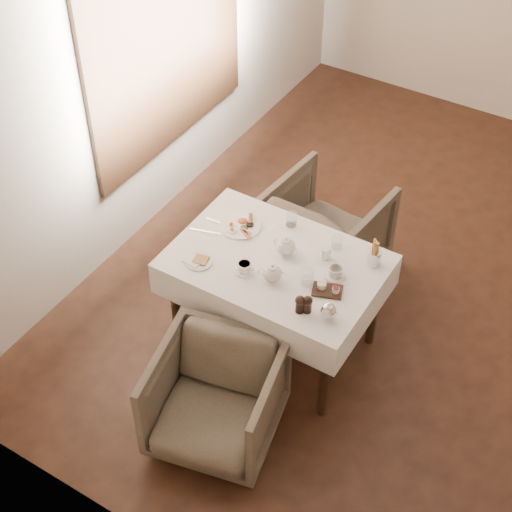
{
  "coord_description": "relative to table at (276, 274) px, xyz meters",
  "views": [
    {
      "loc": [
        0.92,
        -3.96,
        4.03
      ],
      "look_at": [
        -0.86,
        -1.05,
        0.82
      ],
      "focal_mm": 55.0,
      "sensor_mm": 36.0,
      "label": 1
    }
  ],
  "objects": [
    {
      "name": "creamer",
      "position": [
        0.24,
        0.18,
        0.16
      ],
      "size": [
        0.06,
        0.06,
        0.07
      ],
      "primitive_type": "cylinder",
      "rotation": [
        0.0,
        0.0,
        0.02
      ],
      "color": "white",
      "rests_on": "table"
    },
    {
      "name": "silver_pot",
      "position": [
        0.49,
        -0.25,
        0.18
      ],
      "size": [
        0.13,
        0.11,
        0.12
      ],
      "primitive_type": null,
      "rotation": [
        0.0,
        0.0,
        0.19
      ],
      "color": "white",
      "rests_on": "table"
    },
    {
      "name": "fries_cup",
      "position": [
        0.52,
        0.28,
        0.2
      ],
      "size": [
        0.09,
        0.09,
        0.18
      ],
      "rotation": [
        0.0,
        0.0,
        -0.25
      ],
      "color": "silver",
      "rests_on": "table"
    },
    {
      "name": "condiment_board",
      "position": [
        0.39,
        -0.07,
        0.13
      ],
      "size": [
        0.2,
        0.17,
        0.04
      ],
      "rotation": [
        0.0,
        0.0,
        0.35
      ],
      "color": "black",
      "rests_on": "table"
    },
    {
      "name": "cutlery_knife",
      "position": [
        -0.51,
        -0.01,
        0.12
      ],
      "size": [
        0.2,
        0.07,
        0.0
      ],
      "primitive_type": "cube",
      "rotation": [
        0.0,
        0.0,
        1.85
      ],
      "color": "silver",
      "rests_on": "table"
    },
    {
      "name": "glass_mid",
      "position": [
        0.26,
        -0.08,
        0.17
      ],
      "size": [
        0.08,
        0.08,
        0.1
      ],
      "primitive_type": "cylinder",
      "rotation": [
        0.0,
        0.0,
        -0.06
      ],
      "color": "silver",
      "rests_on": "table"
    },
    {
      "name": "room",
      "position": [
        -1.45,
        0.96,
        0.96
      ],
      "size": [
        5.0,
        5.0,
        5.0
      ],
      "color": "black",
      "rests_on": "ground"
    },
    {
      "name": "pepper_mill_right",
      "position": [
        0.36,
        -0.27,
        0.18
      ],
      "size": [
        0.06,
        0.06,
        0.12
      ],
      "primitive_type": null,
      "rotation": [
        0.0,
        0.0,
        0.01
      ],
      "color": "black",
      "rests_on": "table"
    },
    {
      "name": "side_plate",
      "position": [
        -0.4,
        -0.26,
        0.12
      ],
      "size": [
        0.18,
        0.17,
        0.02
      ],
      "rotation": [
        0.0,
        0.0,
        -0.02
      ],
      "color": "white",
      "rests_on": "table"
    },
    {
      "name": "glass_right",
      "position": [
        0.26,
        0.29,
        0.16
      ],
      "size": [
        0.09,
        0.09,
        0.09
      ],
      "primitive_type": "cylinder",
      "rotation": [
        0.0,
        0.0,
        -0.33
      ],
      "color": "silver",
      "rests_on": "table"
    },
    {
      "name": "armchair_far",
      "position": [
        -0.07,
        0.82,
        -0.29
      ],
      "size": [
        0.82,
        0.84,
        0.7
      ],
      "primitive_type": "imported",
      "rotation": [
        0.0,
        0.0,
        3.04
      ],
      "color": "#4C4438",
      "rests_on": "ground"
    },
    {
      "name": "teapot_front",
      "position": [
        0.07,
        -0.16,
        0.18
      ],
      "size": [
        0.19,
        0.18,
        0.13
      ],
      "primitive_type": null,
      "rotation": [
        0.0,
        0.0,
        0.43
      ],
      "color": "white",
      "rests_on": "table"
    },
    {
      "name": "breakfast_plate",
      "position": [
        -0.35,
        0.15,
        0.13
      ],
      "size": [
        0.26,
        0.26,
        0.03
      ],
      "rotation": [
        0.0,
        0.0,
        0.11
      ],
      "color": "white",
      "rests_on": "table"
    },
    {
      "name": "armchair_near",
      "position": [
        0.07,
        -0.8,
        -0.31
      ],
      "size": [
        0.84,
        0.85,
        0.65
      ],
      "primitive_type": "imported",
      "rotation": [
        0.0,
        0.0,
        0.21
      ],
      "color": "#4C4438",
      "rests_on": "ground"
    },
    {
      "name": "pepper_mill_left",
      "position": [
        0.33,
        -0.3,
        0.18
      ],
      "size": [
        0.08,
        0.08,
        0.12
      ],
      "primitive_type": null,
      "rotation": [
        0.0,
        0.0,
        -0.4
      ],
      "color": "black",
      "rests_on": "table"
    },
    {
      "name": "teacup_near",
      "position": [
        -0.11,
        -0.18,
        0.14
      ],
      "size": [
        0.13,
        0.13,
        0.06
      ],
      "rotation": [
        0.0,
        0.0,
        0.04
      ],
      "color": "white",
      "rests_on": "table"
    },
    {
      "name": "glass_left",
      "position": [
        -0.08,
        0.33,
        0.17
      ],
      "size": [
        0.07,
        0.07,
        0.1
      ],
      "primitive_type": "cylinder",
      "rotation": [
        0.0,
        0.0,
        0.05
      ],
      "color": "silver",
      "rests_on": "table"
    },
    {
      "name": "cutlery_fork",
      "position": [
        -0.5,
        0.11,
        0.12
      ],
      "size": [
        0.17,
        0.02,
        0.0
      ],
      "primitive_type": "cube",
      "rotation": [
        0.0,
        0.0,
        1.59
      ],
      "color": "silver",
      "rests_on": "table"
    },
    {
      "name": "table",
      "position": [
        0.0,
        0.0,
        0.0
      ],
      "size": [
        1.28,
        0.88,
        0.75
      ],
      "color": "black",
      "rests_on": "ground"
    },
    {
      "name": "teapot_centre",
      "position": [
        0.02,
        0.09,
        0.18
      ],
      "size": [
        0.16,
        0.12,
        0.13
      ],
      "primitive_type": null,
      "rotation": [
        0.0,
        0.0,
        0.0
      ],
      "color": "white",
      "rests_on": "table"
    },
    {
      "name": "teacup_far",
      "position": [
        0.37,
        0.07,
        0.15
      ],
      "size": [
        0.13,
        0.13,
        0.06
      ],
      "rotation": [
        0.0,
        0.0,
        -0.18
      ],
      "color": "white",
      "rests_on": "table"
    }
  ]
}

